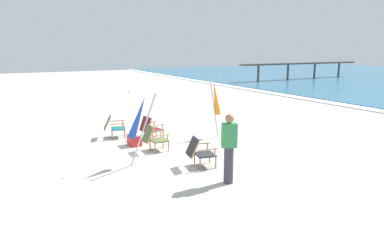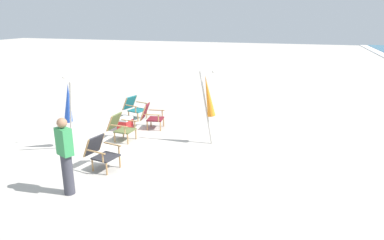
{
  "view_description": "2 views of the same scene",
  "coord_description": "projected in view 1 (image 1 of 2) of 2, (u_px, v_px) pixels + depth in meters",
  "views": [
    {
      "loc": [
        8.93,
        -3.87,
        3.06
      ],
      "look_at": [
        -1.12,
        1.61,
        0.66
      ],
      "focal_mm": 32.0,
      "sensor_mm": 36.0,
      "label": 1
    },
    {
      "loc": [
        8.04,
        4.75,
        3.51
      ],
      "look_at": [
        -0.37,
        2.13,
        0.83
      ],
      "focal_mm": 32.0,
      "sensor_mm": 36.0,
      "label": 2
    }
  ],
  "objects": [
    {
      "name": "beach_chair_mid_center",
      "position": [
        150.0,
        127.0,
        11.64
      ],
      "size": [
        0.68,
        0.78,
        0.81
      ],
      "color": "maroon",
      "rests_on": "ground"
    },
    {
      "name": "ground_plane",
      "position": [
        162.0,
        154.0,
        10.12
      ],
      "size": [
        80.0,
        80.0,
        0.0
      ],
      "primitive_type": "plane",
      "color": "#B2AAA0"
    },
    {
      "name": "beach_chair_far_center",
      "position": [
        154.0,
        137.0,
        10.34
      ],
      "size": [
        0.62,
        0.75,
        0.8
      ],
      "color": "#515B33",
      "rests_on": "ground"
    },
    {
      "name": "person_near_chairs",
      "position": [
        229.0,
        148.0,
        7.79
      ],
      "size": [
        0.32,
        0.39,
        1.63
      ],
      "color": "#383842",
      "rests_on": "ground"
    },
    {
      "name": "beach_chair_front_right",
      "position": [
        199.0,
        151.0,
        8.96
      ],
      "size": [
        0.7,
        0.82,
        0.8
      ],
      "color": "#28282D",
      "rests_on": "ground"
    },
    {
      "name": "umbrella_furled_blue",
      "position": [
        139.0,
        118.0,
        8.81
      ],
      "size": [
        0.63,
        0.7,
        2.01
      ],
      "color": "#B7B2A8",
      "rests_on": "ground"
    },
    {
      "name": "pier_distant",
      "position": [
        302.0,
        64.0,
        33.72
      ],
      "size": [
        0.9,
        14.54,
        1.72
      ],
      "color": "brown",
      "rests_on": "ground"
    },
    {
      "name": "umbrella_furled_orange",
      "position": [
        216.0,
        99.0,
        11.77
      ],
      "size": [
        0.24,
        0.48,
        2.1
      ],
      "color": "#B7B2A8",
      "rests_on": "ground"
    },
    {
      "name": "beach_chair_front_left",
      "position": [
        113.0,
        126.0,
        11.91
      ],
      "size": [
        0.75,
        0.86,
        0.79
      ],
      "color": "#196066",
      "rests_on": "ground"
    },
    {
      "name": "cooler_box",
      "position": [
        134.0,
        139.0,
        11.01
      ],
      "size": [
        0.49,
        0.35,
        0.4
      ],
      "color": "red",
      "rests_on": "ground"
    }
  ]
}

